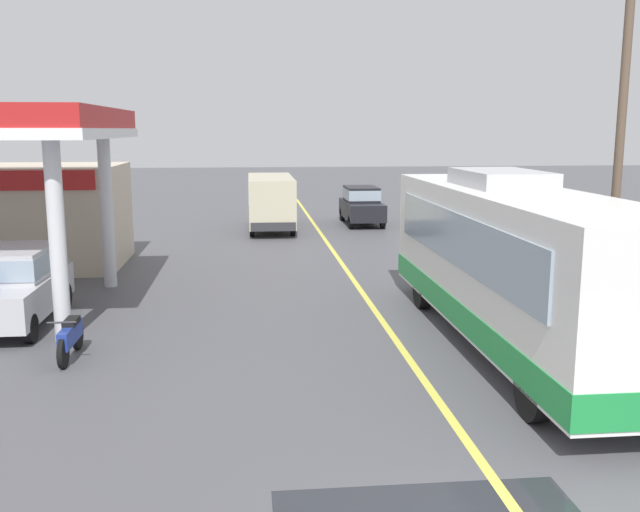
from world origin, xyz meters
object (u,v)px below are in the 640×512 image
object	(u,v)px
coach_bus_main	(513,266)
car_at_pump	(15,282)
car_trailing_behind_bus	(362,203)
minibus_opposing_lane	(271,198)
pedestrian_near_pump	(38,274)
motorcycle_parked_forecourt	(70,337)

from	to	relation	value
coach_bus_main	car_at_pump	size ratio (longest dim) A/B	2.63
car_trailing_behind_bus	coach_bus_main	bearing A→B (deg)	-89.77
car_at_pump	minibus_opposing_lane	bearing A→B (deg)	67.00
minibus_opposing_lane	pedestrian_near_pump	world-z (taller)	minibus_opposing_lane
car_at_pump	motorcycle_parked_forecourt	world-z (taller)	car_at_pump
pedestrian_near_pump	car_trailing_behind_bus	world-z (taller)	car_trailing_behind_bus
minibus_opposing_lane	car_trailing_behind_bus	size ratio (longest dim) A/B	1.46
motorcycle_parked_forecourt	pedestrian_near_pump	bearing A→B (deg)	113.33
car_at_pump	pedestrian_near_pump	xyz separation A→B (m)	(0.14, 1.31, -0.08)
car_trailing_behind_bus	pedestrian_near_pump	bearing A→B (deg)	-125.01
car_at_pump	minibus_opposing_lane	xyz separation A→B (m)	(6.53, 15.39, 0.46)
minibus_opposing_lane	car_trailing_behind_bus	bearing A→B (deg)	17.67
coach_bus_main	pedestrian_near_pump	size ratio (longest dim) A/B	6.65
car_at_pump	car_trailing_behind_bus	world-z (taller)	same
coach_bus_main	pedestrian_near_pump	bearing A→B (deg)	159.51
coach_bus_main	car_trailing_behind_bus	world-z (taller)	coach_bus_main
car_at_pump	minibus_opposing_lane	size ratio (longest dim) A/B	0.69
pedestrian_near_pump	car_trailing_behind_bus	bearing A→B (deg)	54.99
coach_bus_main	car_trailing_behind_bus	size ratio (longest dim) A/B	2.63
car_at_pump	motorcycle_parked_forecourt	distance (m)	3.38
car_at_pump	motorcycle_parked_forecourt	xyz separation A→B (m)	(1.89, -2.74, -0.57)
pedestrian_near_pump	minibus_opposing_lane	bearing A→B (deg)	65.58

